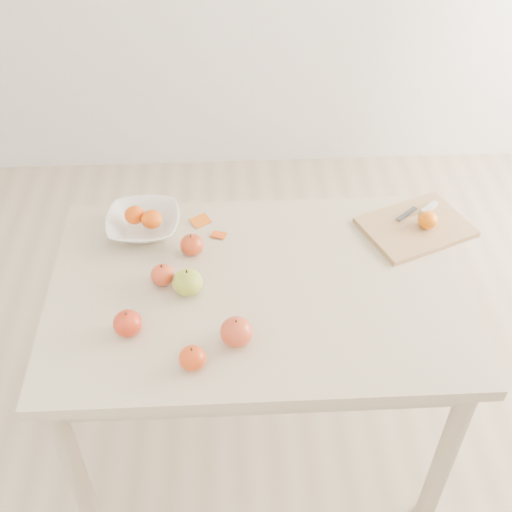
{
  "coord_description": "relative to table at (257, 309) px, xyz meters",
  "views": [
    {
      "loc": [
        -0.07,
        -1.31,
        2.06
      ],
      "look_at": [
        0.0,
        0.05,
        0.82
      ],
      "focal_mm": 45.0,
      "sensor_mm": 36.0,
      "label": 1
    }
  ],
  "objects": [
    {
      "name": "cutting_board",
      "position": [
        0.52,
        0.23,
        0.11
      ],
      "size": [
        0.39,
        0.34,
        0.02
      ],
      "primitive_type": "cube",
      "rotation": [
        0.0,
        0.0,
        0.39
      ],
      "color": "#A97C54",
      "rests_on": "table"
    },
    {
      "name": "orange_peel_a",
      "position": [
        -0.17,
        0.3,
        0.1
      ],
      "size": [
        0.07,
        0.07,
        0.01
      ],
      "primitive_type": "cube",
      "rotation": [
        0.21,
        0.0,
        0.57
      ],
      "color": "#CF590E",
      "rests_on": "table"
    },
    {
      "name": "board_tangerine",
      "position": [
        0.55,
        0.22,
        0.14
      ],
      "size": [
        0.06,
        0.06,
        0.05
      ],
      "primitive_type": "ellipsoid",
      "color": "#D06107",
      "rests_on": "cutting_board"
    },
    {
      "name": "bowl_tangerine_near",
      "position": [
        -0.37,
        0.27,
        0.16
      ],
      "size": [
        0.06,
        0.06,
        0.06
      ],
      "primitive_type": "ellipsoid",
      "color": "#E44608",
      "rests_on": "fruit_bowl"
    },
    {
      "name": "apple_green",
      "position": [
        -0.2,
        -0.02,
        0.14
      ],
      "size": [
        0.09,
        0.09,
        0.08
      ],
      "primitive_type": "ellipsoid",
      "color": "olive",
      "rests_on": "table"
    },
    {
      "name": "orange_peel_b",
      "position": [
        -0.11,
        0.23,
        0.1
      ],
      "size": [
        0.05,
        0.05,
        0.01
      ],
      "primitive_type": "cube",
      "rotation": [
        -0.14,
        0.0,
        -0.35
      ],
      "color": "#E04E0F",
      "rests_on": "table"
    },
    {
      "name": "apple_red_e",
      "position": [
        -0.06,
        -0.21,
        0.14
      ],
      "size": [
        0.09,
        0.09,
        0.08
      ],
      "primitive_type": "ellipsoid",
      "color": "#9E0917",
      "rests_on": "table"
    },
    {
      "name": "apple_red_c",
      "position": [
        -0.18,
        -0.28,
        0.13
      ],
      "size": [
        0.07,
        0.07,
        0.06
      ],
      "primitive_type": "ellipsoid",
      "color": "#A5200B",
      "rests_on": "table"
    },
    {
      "name": "fruit_bowl",
      "position": [
        -0.34,
        0.26,
        0.13
      ],
      "size": [
        0.23,
        0.23,
        0.06
      ],
      "primitive_type": "imported",
      "color": "white",
      "rests_on": "table"
    },
    {
      "name": "apple_red_d",
      "position": [
        -0.35,
        -0.16,
        0.13
      ],
      "size": [
        0.08,
        0.08,
        0.07
      ],
      "primitive_type": "ellipsoid",
      "color": "#9B0701",
      "rests_on": "table"
    },
    {
      "name": "paring_knife",
      "position": [
        0.56,
        0.3,
        0.12
      ],
      "size": [
        0.16,
        0.1,
        0.01
      ],
      "color": "silver",
      "rests_on": "cutting_board"
    },
    {
      "name": "table",
      "position": [
        0.0,
        0.0,
        0.0
      ],
      "size": [
        1.2,
        0.8,
        0.75
      ],
      "color": "beige",
      "rests_on": "ground"
    },
    {
      "name": "apple_red_a",
      "position": [
        -0.19,
        0.15,
        0.13
      ],
      "size": [
        0.07,
        0.07,
        0.06
      ],
      "primitive_type": "ellipsoid",
      "color": "#A10E15",
      "rests_on": "table"
    },
    {
      "name": "apple_red_b",
      "position": [
        -0.27,
        0.03,
        0.13
      ],
      "size": [
        0.07,
        0.07,
        0.06
      ],
      "primitive_type": "ellipsoid",
      "color": "#9F0D19",
      "rests_on": "table"
    },
    {
      "name": "bowl_tangerine_far",
      "position": [
        -0.31,
        0.25,
        0.16
      ],
      "size": [
        0.07,
        0.07,
        0.06
      ],
      "primitive_type": "ellipsoid",
      "color": "#D34907",
      "rests_on": "fruit_bowl"
    },
    {
      "name": "ground",
      "position": [
        0.0,
        0.0,
        -0.65
      ],
      "size": [
        3.5,
        3.5,
        0.0
      ],
      "primitive_type": "plane",
      "color": "#C6B293",
      "rests_on": "ground"
    }
  ]
}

